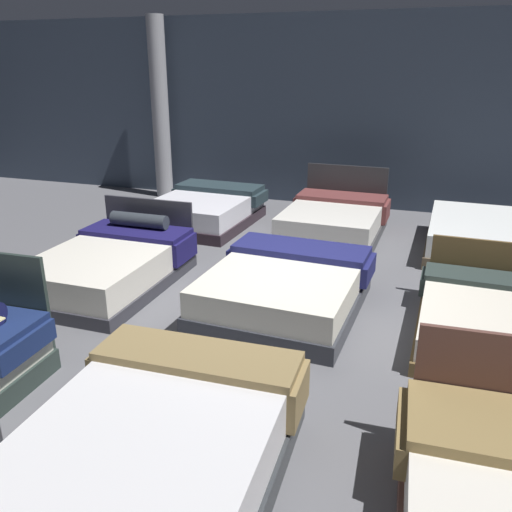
{
  "coord_description": "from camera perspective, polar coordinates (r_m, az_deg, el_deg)",
  "views": [
    {
      "loc": [
        1.47,
        -5.25,
        2.63
      ],
      "look_at": [
        -0.37,
        0.15,
        0.53
      ],
      "focal_mm": 36.91,
      "sensor_mm": 36.0,
      "label": 1
    }
  ],
  "objects": [
    {
      "name": "bed_3",
      "position": [
        6.79,
        -15.43,
        -0.96
      ],
      "size": [
        1.48,
        2.12,
        0.88
      ],
      "rotation": [
        0.0,
        0.0,
        -0.0
      ],
      "color": "#2E2E35",
      "rests_on": "ground_plane"
    },
    {
      "name": "ground_plane",
      "position": [
        6.05,
        2.87,
        -5.68
      ],
      "size": [
        18.0,
        18.0,
        0.02
      ],
      "primitive_type": "cube",
      "color": "#5B5B60"
    },
    {
      "name": "showroom_back_wall",
      "position": [
        10.23,
        10.88,
        14.9
      ],
      "size": [
        18.0,
        0.06,
        3.5
      ],
      "primitive_type": "cube",
      "color": "#333D4C",
      "rests_on": "ground_plane"
    },
    {
      "name": "bed_6",
      "position": [
        9.12,
        -5.51,
        5.01
      ],
      "size": [
        1.67,
        2.04,
        0.57
      ],
      "rotation": [
        0.0,
        0.0,
        -0.04
      ],
      "color": "black",
      "rests_on": "ground_plane"
    },
    {
      "name": "bed_8",
      "position": [
        8.4,
        23.25,
        1.95
      ],
      "size": [
        1.58,
        2.17,
        0.48
      ],
      "rotation": [
        0.0,
        0.0,
        -0.03
      ],
      "color": "brown",
      "rests_on": "ground_plane"
    },
    {
      "name": "bed_5",
      "position": [
        5.85,
        25.19,
        -6.46
      ],
      "size": [
        1.7,
        1.99,
        0.76
      ],
      "rotation": [
        0.0,
        0.0,
        -0.02
      ],
      "color": "brown",
      "rests_on": "ground_plane"
    },
    {
      "name": "bed_1",
      "position": [
        3.68,
        -10.65,
        -19.93
      ],
      "size": [
        1.65,
        2.05,
        0.61
      ],
      "rotation": [
        0.0,
        0.0,
        0.03
      ],
      "color": "#2B2E31",
      "rests_on": "ground_plane"
    },
    {
      "name": "support_pillar",
      "position": [
        11.08,
        -10.35,
        15.32
      ],
      "size": [
        0.34,
        0.34,
        3.5
      ],
      "primitive_type": "cylinder",
      "color": "#99999E",
      "rests_on": "ground_plane"
    },
    {
      "name": "bed_7",
      "position": [
        8.56,
        8.45,
        3.86
      ],
      "size": [
        1.57,
        2.02,
        0.98
      ],
      "rotation": [
        0.0,
        0.0,
        -0.03
      ],
      "color": "#313234",
      "rests_on": "ground_plane"
    },
    {
      "name": "bed_4",
      "position": [
        5.92,
        3.15,
        -3.5
      ],
      "size": [
        1.75,
        2.02,
        0.56
      ],
      "rotation": [
        0.0,
        0.0,
        -0.04
      ],
      "color": "#2E3037",
      "rests_on": "ground_plane"
    }
  ]
}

